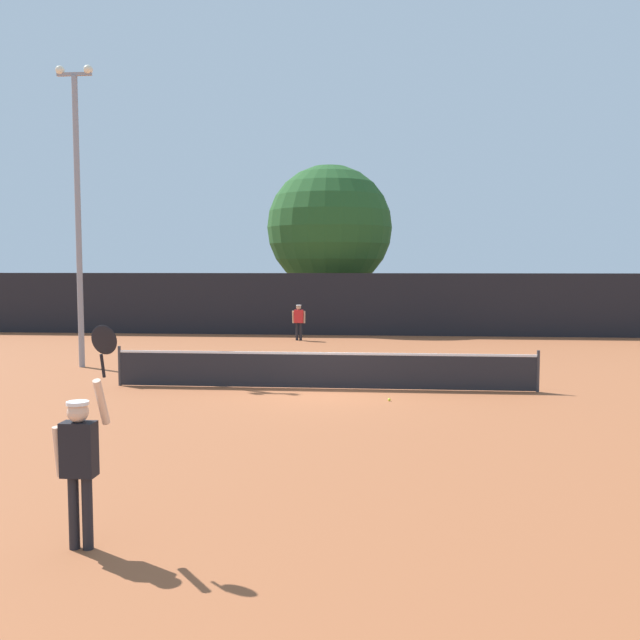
% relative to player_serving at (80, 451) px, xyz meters
% --- Properties ---
extents(ground_plane, '(120.00, 120.00, 0.00)m').
position_rel_player_serving_xyz_m(ground_plane, '(1.89, 10.50, -1.13)').
color(ground_plane, '#9E5633').
extents(tennis_net, '(11.07, 0.08, 1.07)m').
position_rel_player_serving_xyz_m(tennis_net, '(1.89, 10.50, -0.62)').
color(tennis_net, '#232328').
rests_on(tennis_net, ground).
extents(perimeter_fence, '(38.98, 0.12, 2.88)m').
position_rel_player_serving_xyz_m(perimeter_fence, '(1.89, 24.56, 0.31)').
color(perimeter_fence, black).
rests_on(perimeter_fence, ground).
extents(player_serving, '(0.68, 0.40, 2.56)m').
position_rel_player_serving_xyz_m(player_serving, '(0.00, 0.00, 0.00)').
color(player_serving, black).
rests_on(player_serving, ground).
extents(player_receiving, '(0.57, 0.23, 1.54)m').
position_rel_player_serving_xyz_m(player_receiving, '(-0.13, 22.16, -0.20)').
color(player_receiving, red).
rests_on(player_receiving, ground).
extents(tennis_ball, '(0.07, 0.07, 0.07)m').
position_rel_player_serving_xyz_m(tennis_ball, '(3.60, 8.97, -1.10)').
color(tennis_ball, '#CCE033').
rests_on(tennis_ball, ground).
extents(light_pole, '(1.18, 0.28, 9.39)m').
position_rel_player_serving_xyz_m(light_pole, '(-6.10, 13.74, 4.14)').
color(light_pole, gray).
rests_on(light_pole, ground).
extents(large_tree, '(6.40, 6.40, 8.36)m').
position_rel_player_serving_xyz_m(large_tree, '(0.74, 28.32, 4.01)').
color(large_tree, brown).
rests_on(large_tree, ground).
extents(parked_car_near, '(1.95, 4.22, 1.69)m').
position_rel_player_serving_xyz_m(parked_car_near, '(8.38, 33.05, -0.35)').
color(parked_car_near, navy).
rests_on(parked_car_near, ground).
extents(parked_car_mid, '(2.35, 4.38, 1.69)m').
position_rel_player_serving_xyz_m(parked_car_mid, '(12.11, 30.38, -0.35)').
color(parked_car_mid, black).
rests_on(parked_car_mid, ground).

